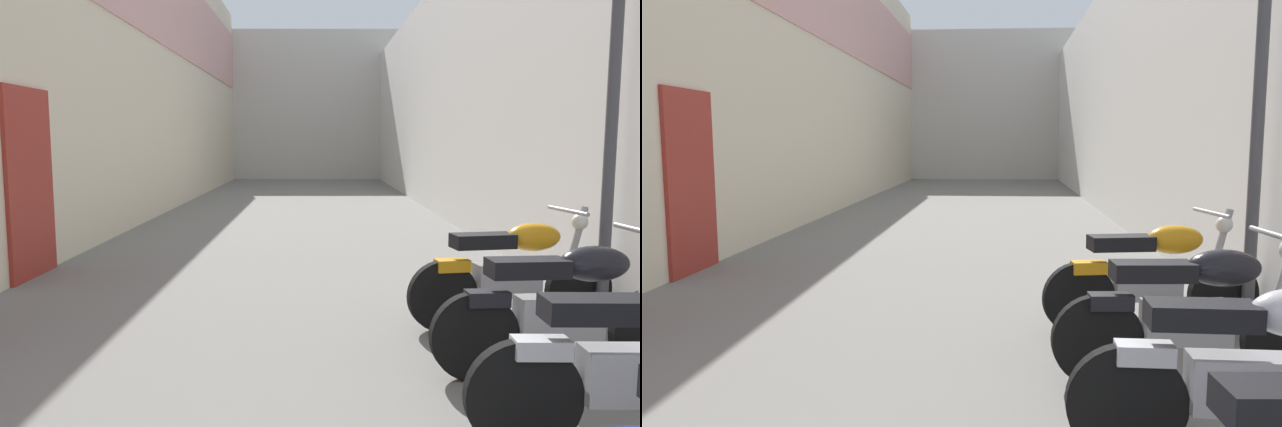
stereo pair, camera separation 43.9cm
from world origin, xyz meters
The scene contains 7 objects.
ground_plane centered at (0.00, 10.83, 0.00)m, with size 41.65×41.65×0.00m, color slate.
building_left centered at (-3.17, 12.76, 3.29)m, with size 0.45×25.65×6.53m.
building_right centered at (3.18, 12.82, 2.53)m, with size 0.45×25.65×5.06m.
building_far_end centered at (0.00, 26.65, 3.00)m, with size 8.96×2.00×6.01m, color beige.
motorcycle_third centered at (2.04, 3.70, 0.50)m, with size 1.85×0.58×1.04m.
motorcycle_fourth centered at (2.04, 4.71, 0.50)m, with size 1.85×0.58×1.04m.
motorcycle_fifth centered at (2.04, 5.82, 0.50)m, with size 1.84×0.58×1.04m.
Camera 2 is at (0.79, 0.78, 1.60)m, focal length 34.07 mm.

